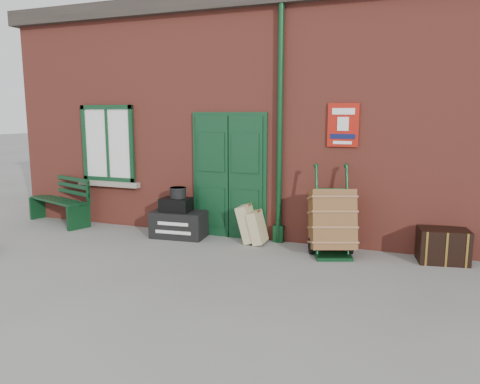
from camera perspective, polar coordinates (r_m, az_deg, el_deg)
The scene contains 10 objects.
ground at distance 7.24m, azimuth -3.59°, elevation -8.45°, with size 80.00×80.00×0.00m, color gray.
station_building at distance 10.16m, azimuth 4.68°, elevation 9.10°, with size 10.30×4.30×4.36m.
bench at distance 10.31m, azimuth -20.92°, elevation -0.79°, with size 1.67×1.00×0.99m.
houdini_trunk at distance 8.62m, azimuth -7.46°, elevation -3.92°, with size 0.96×0.53×0.48m, color black.
strongbox at distance 8.56m, azimuth -7.81°, elevation -1.53°, with size 0.53×0.39×0.24m, color black.
hatbox at distance 8.54m, azimuth -7.57°, elevation -0.08°, with size 0.29×0.29×0.19m, color black.
suitcase_back at distance 8.21m, azimuth 1.04°, elevation -3.82°, with size 0.19×0.46×0.65m, color tan.
suitcase_front at distance 8.12m, azimuth 2.12°, elevation -4.32°, with size 0.17×0.42×0.56m, color tan.
porter_trolley at distance 7.56m, azimuth 11.16°, elevation -3.53°, with size 0.90×0.93×1.41m.
dark_trunk at distance 7.76m, azimuth 23.50°, elevation -6.02°, with size 0.72×0.47×0.52m, color black.
Camera 1 is at (2.92, -6.24, 2.23)m, focal length 35.00 mm.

